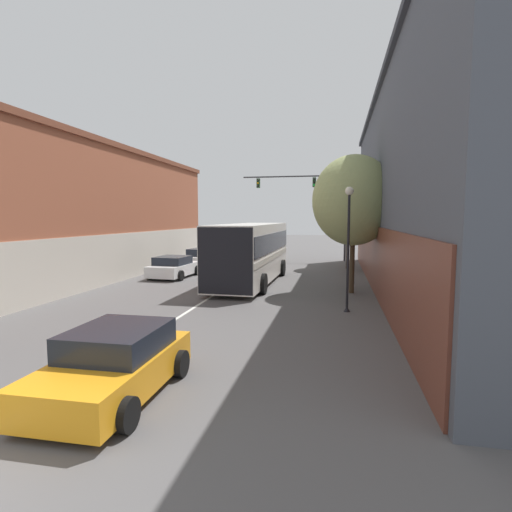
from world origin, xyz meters
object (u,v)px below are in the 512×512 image
Objects in this scene: bus at (251,250)px; street_lamp at (348,239)px; street_tree_near at (354,201)px; parked_car_left_mid at (203,258)px; hatchback_foreground at (114,364)px; street_tree_far at (348,213)px; parked_car_left_near at (174,267)px; traffic_signal_gantry at (316,197)px.

bus is 7.86m from street_lamp.
bus is at bearing 160.38° from street_tree_near.
street_lamp reaches higher than parked_car_left_mid.
parked_car_left_mid is at bearing 13.81° from hatchback_foreground.
street_tree_far is (0.02, 9.51, -0.46)m from street_tree_near.
street_lamp is at bearing -121.44° from parked_car_left_near.
bus is 13.49m from traffic_signal_gantry.
street_tree_near reaches higher than street_tree_far.
street_tree_near is (0.31, 4.00, 1.62)m from street_lamp.
street_tree_far reaches higher than street_lamp.
street_tree_near is (2.54, -14.63, -0.92)m from traffic_signal_gantry.
street_tree_far is at bearing 89.89° from street_tree_near.
hatchback_foreground is 0.94× the size of parked_car_left_mid.
parked_car_left_near is at bearing 163.84° from street_tree_near.
hatchback_foreground is 0.64× the size of street_tree_far.
street_lamp is at bearing -83.18° from traffic_signal_gantry.
bus is 1.53× the size of street_tree_near.
street_tree_near is at bearing -22.93° from hatchback_foreground.
traffic_signal_gantry is at bearing -45.60° from parked_car_left_mid.
bus is 9.56m from street_tree_far.
street_tree_far is at bearing -34.65° from bus.
bus reaches higher than parked_car_left_mid.
parked_car_left_mid is at bearing 128.99° from street_lamp.
street_lamp is 0.73× the size of street_tree_near.
street_tree_far is at bearing -54.84° from parked_car_left_near.
traffic_signal_gantry reaches higher than bus.
traffic_signal_gantry reaches higher than street_tree_near.
street_tree_near is (10.43, -3.02, 3.81)m from parked_car_left_near.
street_tree_far reaches higher than bus.
traffic_signal_gantry is (7.89, 11.61, 4.73)m from parked_car_left_near.
traffic_signal_gantry is (2.62, 27.05, 4.70)m from hatchback_foreground.
hatchback_foreground is 16.31m from parked_car_left_near.
parked_car_left_mid is at bearing 3.50° from parked_car_left_near.
traffic_signal_gantry is 1.34× the size of street_tree_near.
traffic_signal_gantry is at bearing 96.82° from street_lamp.
hatchback_foreground is 0.44× the size of traffic_signal_gantry.
parked_car_left_near is (-5.27, 15.44, -0.03)m from hatchback_foreground.
parked_car_left_near is at bearing -148.15° from street_tree_far.
parked_car_left_near is at bearing 18.48° from hatchback_foreground.
bus is 5.29m from parked_car_left_near.
traffic_signal_gantry is at bearing -11.80° from bus.
bus is 1.65× the size of street_tree_far.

